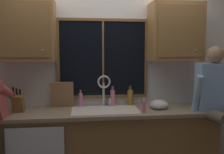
# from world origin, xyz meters

# --- Properties ---
(back_wall) EXTENTS (5.64, 0.12, 2.55)m
(back_wall) POSITION_xyz_m (0.00, 0.06, 1.27)
(back_wall) COLOR silver
(back_wall) RESTS_ON floor
(window_glass) EXTENTS (1.10, 0.02, 0.95)m
(window_glass) POSITION_xyz_m (-0.01, -0.01, 1.52)
(window_glass) COLOR black
(window_frame_top) EXTENTS (1.17, 0.02, 0.04)m
(window_frame_top) POSITION_xyz_m (-0.01, -0.02, 2.02)
(window_frame_top) COLOR brown
(window_frame_bottom) EXTENTS (1.17, 0.02, 0.04)m
(window_frame_bottom) POSITION_xyz_m (-0.01, -0.02, 1.03)
(window_frame_bottom) COLOR brown
(window_frame_left) EXTENTS (0.03, 0.02, 0.95)m
(window_frame_left) POSITION_xyz_m (-0.58, -0.02, 1.52)
(window_frame_left) COLOR brown
(window_frame_right) EXTENTS (0.03, 0.02, 0.95)m
(window_frame_right) POSITION_xyz_m (0.56, -0.02, 1.52)
(window_frame_right) COLOR brown
(window_mullion_center) EXTENTS (0.02, 0.02, 0.95)m
(window_mullion_center) POSITION_xyz_m (-0.01, -0.02, 1.52)
(window_mullion_center) COLOR brown
(lower_cabinet_run) EXTENTS (3.24, 0.58, 0.88)m
(lower_cabinet_run) POSITION_xyz_m (0.00, -0.29, 0.44)
(lower_cabinet_run) COLOR olive
(lower_cabinet_run) RESTS_ON floor
(countertop) EXTENTS (3.30, 0.62, 0.04)m
(countertop) POSITION_xyz_m (0.00, -0.31, 0.90)
(countertop) COLOR gray
(countertop) RESTS_ON lower_cabinet_run
(upper_cabinet_left) EXTENTS (0.65, 0.36, 0.72)m
(upper_cabinet_left) POSITION_xyz_m (-0.91, -0.17, 1.86)
(upper_cabinet_left) COLOR #9E703D
(upper_cabinet_right) EXTENTS (0.65, 0.36, 0.72)m
(upper_cabinet_right) POSITION_xyz_m (0.89, -0.17, 1.86)
(upper_cabinet_right) COLOR #9E703D
(sink) EXTENTS (0.80, 0.46, 0.21)m
(sink) POSITION_xyz_m (-0.01, -0.30, 0.82)
(sink) COLOR white
(sink) RESTS_ON lower_cabinet_run
(faucet) EXTENTS (0.18, 0.09, 0.40)m
(faucet) POSITION_xyz_m (-0.00, -0.12, 1.17)
(faucet) COLOR silver
(faucet) RESTS_ON countertop
(person_sitting_on_counter) EXTENTS (0.54, 0.60, 1.26)m
(person_sitting_on_counter) POSITION_xyz_m (1.26, -0.57, 1.10)
(person_sitting_on_counter) COLOR #595147
(person_sitting_on_counter) RESTS_ON countertop
(knife_block) EXTENTS (0.12, 0.18, 0.32)m
(knife_block) POSITION_xyz_m (-1.02, -0.28, 1.03)
(knife_block) COLOR brown
(knife_block) RESTS_ON countertop
(cutting_board) EXTENTS (0.28, 0.09, 0.32)m
(cutting_board) POSITION_xyz_m (-0.53, -0.08, 1.08)
(cutting_board) COLOR #997047
(cutting_board) RESTS_ON countertop
(mixing_bowl) EXTENTS (0.23, 0.23, 0.11)m
(mixing_bowl) POSITION_xyz_m (0.65, -0.31, 0.97)
(mixing_bowl) COLOR silver
(mixing_bowl) RESTS_ON countertop
(soap_dispenser) EXTENTS (0.06, 0.07, 0.18)m
(soap_dispenser) POSITION_xyz_m (0.41, -0.49, 0.99)
(soap_dispenser) COLOR pink
(soap_dispenser) RESTS_ON countertop
(bottle_green_glass) EXTENTS (0.05, 0.05, 0.22)m
(bottle_green_glass) POSITION_xyz_m (-0.31, -0.08, 1.01)
(bottle_green_glass) COLOR pink
(bottle_green_glass) RESTS_ON countertop
(bottle_tall_clear) EXTENTS (0.06, 0.06, 0.26)m
(bottle_tall_clear) POSITION_xyz_m (0.10, -0.07, 1.03)
(bottle_tall_clear) COLOR pink
(bottle_tall_clear) RESTS_ON countertop
(bottle_amber_small) EXTENTS (0.08, 0.08, 0.26)m
(bottle_amber_small) POSITION_xyz_m (0.34, -0.06, 1.03)
(bottle_amber_small) COLOR olive
(bottle_amber_small) RESTS_ON countertop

